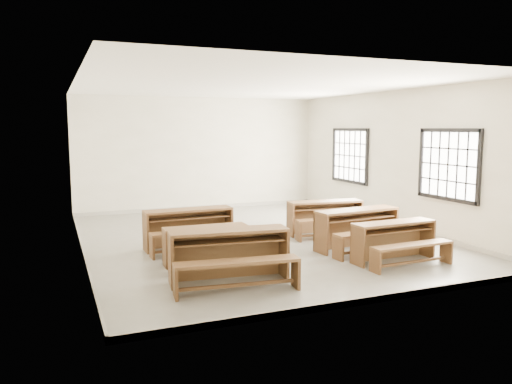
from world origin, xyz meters
name	(u,v)px	position (x,y,z in m)	size (l,w,h in m)	color
room	(260,137)	(0.09, 0.00, 2.14)	(8.50, 8.50, 3.20)	gray
desk_set_0	(230,252)	(-1.52, -2.65, 0.47)	(1.90, 1.14, 0.81)	brown
desk_set_1	(206,242)	(-1.54, -1.51, 0.38)	(1.47, 0.79, 0.65)	brown
desk_set_2	(189,226)	(-1.52, -0.30, 0.45)	(1.74, 0.94, 0.77)	brown
desk_set_3	(395,239)	(1.57, -2.62, 0.41)	(1.60, 0.87, 0.70)	brown
desk_set_4	(359,226)	(1.48, -1.61, 0.45)	(1.81, 1.06, 0.78)	brown
desk_set_5	(326,215)	(1.58, -0.20, 0.43)	(1.75, 1.05, 0.75)	brown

